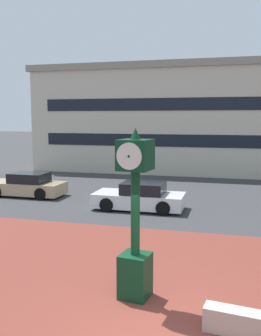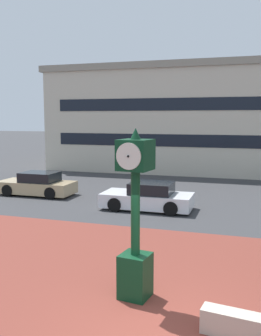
{
  "view_description": "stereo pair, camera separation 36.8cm",
  "coord_description": "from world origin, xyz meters",
  "px_view_note": "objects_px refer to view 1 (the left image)",
  "views": [
    {
      "loc": [
        1.26,
        -7.12,
        4.25
      ],
      "look_at": [
        -1.0,
        1.22,
        3.12
      ],
      "focal_mm": 41.06,
      "sensor_mm": 36.0,
      "label": 1
    },
    {
      "loc": [
        1.61,
        -7.01,
        4.25
      ],
      "look_at": [
        -1.0,
        1.22,
        3.12
      ],
      "focal_mm": 41.06,
      "sensor_mm": 36.0,
      "label": 2
    }
  ],
  "objects_px": {
    "street_clock": "(135,221)",
    "civic_building": "(221,119)",
    "car_street_mid": "(27,185)",
    "car_street_far": "(140,197)"
  },
  "relations": [
    {
      "from": "car_street_far",
      "to": "civic_building",
      "type": "distance_m",
      "value": 18.78
    },
    {
      "from": "car_street_mid",
      "to": "car_street_far",
      "type": "distance_m",
      "value": 6.88
    },
    {
      "from": "car_street_far",
      "to": "civic_building",
      "type": "relative_size",
      "value": 0.14
    },
    {
      "from": "car_street_far",
      "to": "civic_building",
      "type": "xyz_separation_m",
      "value": [
        2.98,
        18.19,
        3.6
      ]
    },
    {
      "from": "street_clock",
      "to": "civic_building",
      "type": "relative_size",
      "value": 0.14
    },
    {
      "from": "car_street_mid",
      "to": "civic_building",
      "type": "xyz_separation_m",
      "value": [
        9.71,
        16.77,
        3.6
      ]
    },
    {
      "from": "car_street_mid",
      "to": "car_street_far",
      "type": "relative_size",
      "value": 1.01
    },
    {
      "from": "street_clock",
      "to": "civic_building",
      "type": "distance_m",
      "value": 26.96
    },
    {
      "from": "car_street_mid",
      "to": "civic_building",
      "type": "distance_m",
      "value": 19.71
    },
    {
      "from": "car_street_mid",
      "to": "civic_building",
      "type": "height_order",
      "value": "civic_building"
    }
  ]
}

